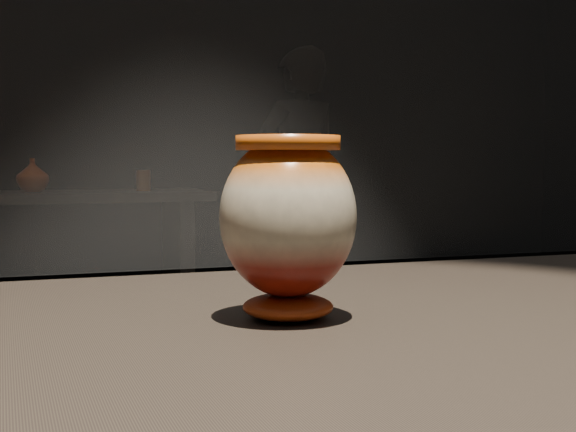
{
  "coord_description": "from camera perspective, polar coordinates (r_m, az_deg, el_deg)",
  "views": [
    {
      "loc": [
        -0.4,
        -0.77,
        1.07
      ],
      "look_at": [
        -0.12,
        0.02,
        1.01
      ],
      "focal_mm": 50.0,
      "sensor_mm": 36.0,
      "label": 1
    }
  ],
  "objects": [
    {
      "name": "main_vase",
      "position": [
        0.84,
        0.0,
        -0.24
      ],
      "size": [
        0.19,
        0.19,
        0.19
      ],
      "rotation": [
        0.0,
        0.0,
        -0.38
      ],
      "color": "maroon",
      "rests_on": "display_plinth"
    },
    {
      "name": "back_shelf",
      "position": [
        4.45,
        -18.61,
        -1.78
      ],
      "size": [
        2.0,
        0.6,
        0.9
      ],
      "color": "black",
      "rests_on": "ground"
    },
    {
      "name": "back_vase_mid",
      "position": [
        4.46,
        -17.71,
        2.78
      ],
      "size": [
        0.18,
        0.18,
        0.18
      ],
      "primitive_type": "imported",
      "rotation": [
        0.0,
        0.0,
        4.62
      ],
      "color": "maroon",
      "rests_on": "back_shelf"
    },
    {
      "name": "back_vase_right",
      "position": [
        4.44,
        -10.25,
        2.51
      ],
      "size": [
        0.08,
        0.08,
        0.11
      ],
      "primitive_type": "cylinder",
      "color": "#954115",
      "rests_on": "back_shelf"
    },
    {
      "name": "visitor",
      "position": [
        5.54,
        0.74,
        2.48
      ],
      "size": [
        0.75,
        0.58,
        1.84
      ],
      "primitive_type": "imported",
      "rotation": [
        0.0,
        0.0,
        3.37
      ],
      "color": "black",
      "rests_on": "ground"
    }
  ]
}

